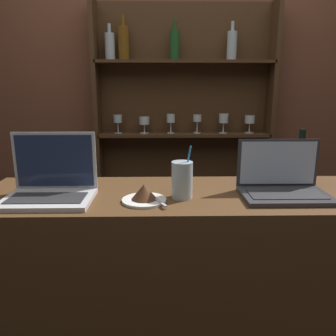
% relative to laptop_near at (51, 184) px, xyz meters
% --- Properties ---
extents(bar_counter, '(1.68, 0.51, 0.99)m').
position_rel_laptop_near_xyz_m(bar_counter, '(0.52, 0.06, -0.55)').
color(bar_counter, '#4C3019').
rests_on(bar_counter, ground_plane).
extents(back_wall, '(7.00, 0.06, 2.70)m').
position_rel_laptop_near_xyz_m(back_wall, '(0.52, 1.21, 0.30)').
color(back_wall, brown).
rests_on(back_wall, ground_plane).
extents(back_shelf, '(1.24, 0.18, 1.98)m').
position_rel_laptop_near_xyz_m(back_shelf, '(0.58, 1.14, -0.00)').
color(back_shelf, '#472D19').
rests_on(back_shelf, ground_plane).
extents(laptop_near, '(0.33, 0.23, 0.25)m').
position_rel_laptop_near_xyz_m(laptop_near, '(0.00, 0.00, 0.00)').
color(laptop_near, silver).
rests_on(laptop_near, bar_counter).
extents(laptop_far, '(0.34, 0.22, 0.22)m').
position_rel_laptop_near_xyz_m(laptop_far, '(0.92, 0.02, -0.01)').
color(laptop_far, '#333338').
rests_on(laptop_far, bar_counter).
extents(cake_plate, '(0.17, 0.18, 0.07)m').
position_rel_laptop_near_xyz_m(cake_plate, '(0.37, -0.05, -0.03)').
color(cake_plate, white).
rests_on(cake_plate, bar_counter).
extents(water_glass, '(0.08, 0.08, 0.21)m').
position_rel_laptop_near_xyz_m(water_glass, '(0.51, -0.00, 0.02)').
color(water_glass, silver).
rests_on(water_glass, bar_counter).
extents(wine_bottle_dark, '(0.08, 0.08, 0.25)m').
position_rel_laptop_near_xyz_m(wine_bottle_dark, '(1.04, 0.16, 0.04)').
color(wine_bottle_dark, black).
rests_on(wine_bottle_dark, bar_counter).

